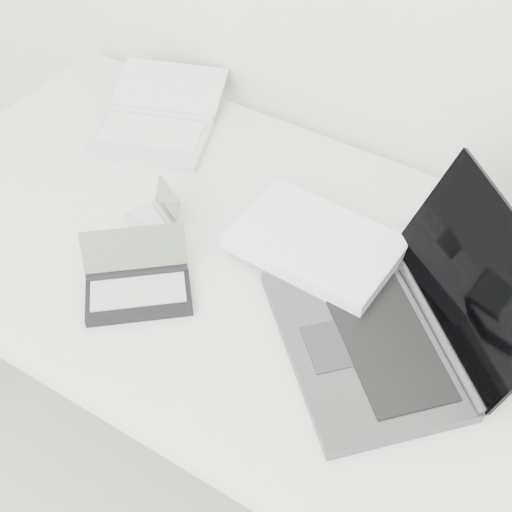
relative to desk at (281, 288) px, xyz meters
The scene contains 5 objects.
desk is the anchor object (origin of this frame).
laptop_large 0.18m from the desk, ahead, with size 0.61×0.51×0.23m.
netbook_open_white 0.51m from the desk, 154.06° to the left, with size 0.34×0.39×0.06m.
pda_silver 0.28m from the desk, behind, with size 0.12×0.12×0.07m.
palmtop_charcoal 0.27m from the desk, 137.11° to the right, with size 0.23×0.22×0.10m.
Camera 1 is at (0.42, 0.78, 1.70)m, focal length 50.00 mm.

